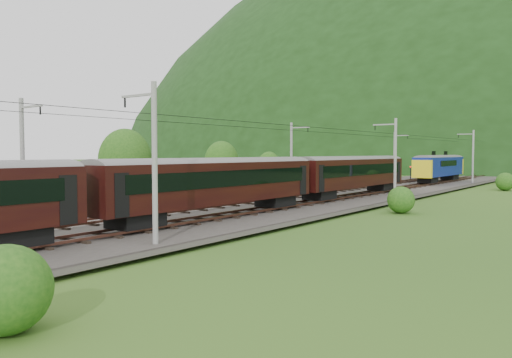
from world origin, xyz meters
The scene contains 14 objects.
ground centered at (0.00, 0.00, 0.00)m, with size 600.00×600.00×0.00m, color #254E18.
railbed centered at (0.00, 10.00, 0.15)m, with size 14.00×220.00×0.30m, color #38332D.
track_left centered at (-2.40, 10.00, 0.37)m, with size 2.40×220.00×0.27m.
track_right centered at (2.40, 10.00, 0.37)m, with size 2.40×220.00×0.27m.
catenary_left centered at (-6.12, 32.00, 4.50)m, with size 2.54×192.28×8.00m.
catenary_right centered at (6.12, 32.00, 4.50)m, with size 2.54×192.28×8.00m.
overhead_wires centered at (0.00, 10.00, 7.10)m, with size 4.83×198.00×0.03m.
mountain_ridge centered at (-120.00, 300.00, 0.00)m, with size 336.00×280.00×132.00m, color black.
train centered at (2.40, 9.15, 3.31)m, with size 2.76×112.21×4.79m.
hazard_post_near centered at (-0.55, 63.70, 0.97)m, with size 0.14×0.14×1.35m, color red.
hazard_post_far centered at (0.44, 47.01, 1.01)m, with size 0.15×0.15×1.41m, color red.
signal centered at (-4.68, 67.68, 1.62)m, with size 0.25×0.25×2.24m.
vegetation_left centered at (-13.21, 14.38, 2.57)m, with size 13.16×150.50×7.09m.
vegetation_right centered at (12.07, 4.27, 1.04)m, with size 4.60×96.03×2.16m.
Camera 1 is at (24.81, -16.75, 4.81)m, focal length 35.00 mm.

